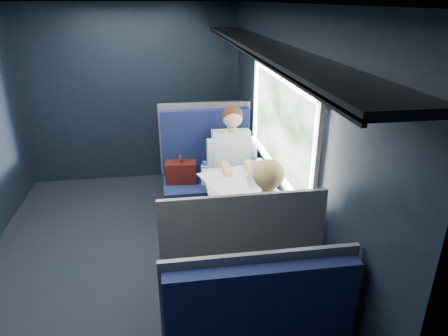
{
  "coord_description": "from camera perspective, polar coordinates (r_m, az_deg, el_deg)",
  "views": [
    {
      "loc": [
        0.41,
        -3.21,
        2.33
      ],
      "look_at": [
        0.9,
        0.0,
        0.95
      ],
      "focal_mm": 32.0,
      "sensor_mm": 36.0,
      "label": 1
    }
  ],
  "objects": [
    {
      "name": "ground",
      "position": [
        3.99,
        -13.25,
        -13.49
      ],
      "size": [
        2.8,
        4.2,
        0.01
      ],
      "primitive_type": "cube",
      "color": "black"
    },
    {
      "name": "room_shell",
      "position": [
        3.34,
        -15.16,
        7.45
      ],
      "size": [
        3.0,
        4.4,
        2.4
      ],
      "color": "black",
      "rests_on": "ground"
    },
    {
      "name": "table",
      "position": [
        3.67,
        2.05,
        -4.0
      ],
      "size": [
        0.62,
        1.0,
        0.74
      ],
      "color": "#54565E",
      "rests_on": "ground"
    },
    {
      "name": "seat_bay_near",
      "position": [
        4.53,
        -2.44,
        -1.92
      ],
      "size": [
        1.04,
        0.62,
        1.26
      ],
      "color": "#0D143C",
      "rests_on": "ground"
    },
    {
      "name": "seat_bay_far",
      "position": [
        3.05,
        1.59,
        -15.88
      ],
      "size": [
        1.04,
        0.62,
        1.26
      ],
      "color": "#0D143C",
      "rests_on": "ground"
    },
    {
      "name": "seat_row_front",
      "position": [
        5.38,
        -3.39,
        2.1
      ],
      "size": [
        1.04,
        0.51,
        1.16
      ],
      "color": "#0D143C",
      "rests_on": "ground"
    },
    {
      "name": "man",
      "position": [
        4.28,
        1.25,
        0.93
      ],
      "size": [
        0.53,
        0.56,
        1.32
      ],
      "color": "black",
      "rests_on": "ground"
    },
    {
      "name": "woman",
      "position": [
        3.05,
        5.78,
        -8.8
      ],
      "size": [
        0.53,
        0.56,
        1.32
      ],
      "color": "black",
      "rests_on": "ground"
    },
    {
      "name": "papers",
      "position": [
        3.72,
        2.01,
        -2.21
      ],
      "size": [
        0.73,
        0.88,
        0.01
      ],
      "primitive_type": "cube",
      "rotation": [
        0.0,
        0.0,
        0.32
      ],
      "color": "white",
      "rests_on": "table"
    },
    {
      "name": "laptop",
      "position": [
        3.75,
        5.75,
        -1.19
      ],
      "size": [
        0.24,
        0.31,
        0.22
      ],
      "color": "silver",
      "rests_on": "table"
    },
    {
      "name": "bottle_small",
      "position": [
        3.84,
        4.34,
        0.05
      ],
      "size": [
        0.06,
        0.06,
        0.21
      ],
      "color": "silver",
      "rests_on": "table"
    },
    {
      "name": "cup",
      "position": [
        4.06,
        4.95,
        0.64
      ],
      "size": [
        0.07,
        0.07,
        0.09
      ],
      "primitive_type": "cylinder",
      "color": "white",
      "rests_on": "table"
    }
  ]
}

